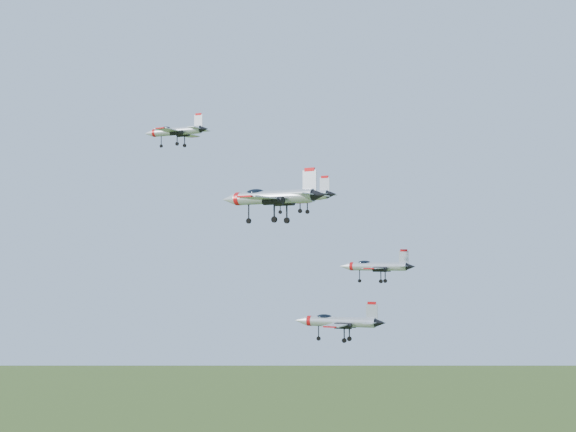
% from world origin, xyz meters
% --- Properties ---
extents(jet_lead, '(12.29, 10.20, 3.28)m').
position_xyz_m(jet_lead, '(-28.81, 14.41, 156.19)').
color(jet_lead, '#B6BBC4').
extents(jet_left_high, '(11.57, 9.68, 3.10)m').
position_xyz_m(jet_left_high, '(-2.74, -0.30, 143.94)').
color(jet_left_high, '#B6BBC4').
extents(jet_right_high, '(13.79, 11.65, 3.72)m').
position_xyz_m(jet_right_high, '(0.59, -18.59, 142.37)').
color(jet_right_high, '#B6BBC4').
extents(jet_left_low, '(10.99, 9.10, 2.94)m').
position_xyz_m(jet_left_low, '(6.23, 7.27, 134.45)').
color(jet_left_low, '#B6BBC4').
extents(jet_right_low, '(10.57, 8.70, 2.83)m').
position_xyz_m(jet_right_low, '(7.48, -15.73, 128.63)').
color(jet_right_low, '#B6BBC4').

